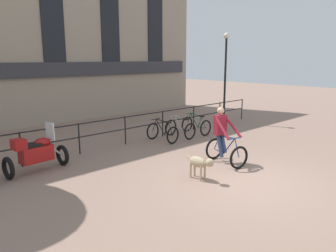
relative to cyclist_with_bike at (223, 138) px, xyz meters
name	(u,v)px	position (x,y,z in m)	size (l,w,h in m)	color
ground_plane	(245,182)	(-0.87, -1.37, -0.76)	(60.00, 60.00, 0.00)	#8E7060
canal_railing	(125,126)	(-0.87, 3.83, -0.05)	(15.05, 0.05, 1.05)	black
building_facade	(49,17)	(-0.87, 9.62, 4.28)	(18.00, 0.72, 10.13)	gray
cyclist_with_bike	(223,138)	(0.00, 0.00, 0.00)	(0.90, 1.28, 1.70)	black
dog	(200,163)	(-1.58, -0.47, -0.31)	(0.25, 1.01, 0.65)	tan
parked_motorcycle	(36,153)	(-4.48, 3.07, -0.20)	(1.76, 0.78, 1.35)	black
parked_bicycle_near_lamp	(163,132)	(0.40, 3.17, -0.41)	(0.75, 1.16, 0.86)	black
parked_bicycle_mid_left	(180,129)	(1.36, 3.17, -0.41)	(0.70, 1.14, 0.86)	black
parked_bicycle_mid_right	(196,125)	(2.33, 3.17, -0.41)	(0.67, 1.11, 0.86)	black
street_lamp	(225,73)	(5.32, 4.00, 1.67)	(0.28, 0.28, 4.33)	black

